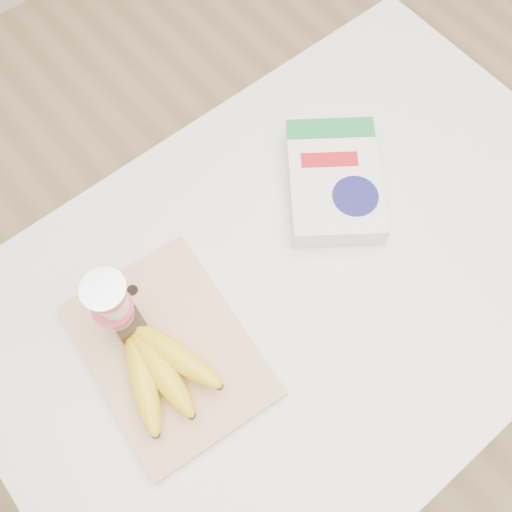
{
  "coord_description": "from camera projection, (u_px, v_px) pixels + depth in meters",
  "views": [
    {
      "loc": [
        -0.32,
        -0.24,
        1.85
      ],
      "look_at": [
        -0.06,
        0.07,
        0.94
      ],
      "focal_mm": 40.0,
      "sensor_mm": 36.0,
      "label": 1
    }
  ],
  "objects": [
    {
      "name": "yogurt_stack",
      "position": [
        112.0,
        305.0,
        0.89
      ],
      "size": [
        0.07,
        0.07,
        0.16
      ],
      "color": "white",
      "rests_on": "cutting_board"
    },
    {
      "name": "cutting_board",
      "position": [
        169.0,
        350.0,
        0.96
      ],
      "size": [
        0.28,
        0.36,
        0.02
      ],
      "primitive_type": "cube",
      "rotation": [
        0.0,
        0.0,
        -0.09
      ],
      "color": "#E7BC7F",
      "rests_on": "table"
    },
    {
      "name": "room",
      "position": [
        345.0,
        115.0,
        0.61
      ],
      "size": [
        4.0,
        4.0,
        4.0
      ],
      "color": "tan",
      "rests_on": "ground"
    },
    {
      "name": "cereal_box",
      "position": [
        334.0,
        181.0,
        1.07
      ],
      "size": [
        0.28,
        0.3,
        0.06
      ],
      "rotation": [
        0.0,
        0.0,
        -0.64
      ],
      "color": "white",
      "rests_on": "table"
    },
    {
      "name": "table",
      "position": [
        294.0,
        341.0,
        1.43
      ],
      "size": [
        1.2,
        0.8,
        0.9
      ],
      "primitive_type": "cube",
      "color": "silver",
      "rests_on": "ground"
    },
    {
      "name": "bananas",
      "position": [
        157.0,
        365.0,
        0.91
      ],
      "size": [
        0.16,
        0.22,
        0.07
      ],
      "color": "#382816",
      "rests_on": "cutting_board"
    }
  ]
}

